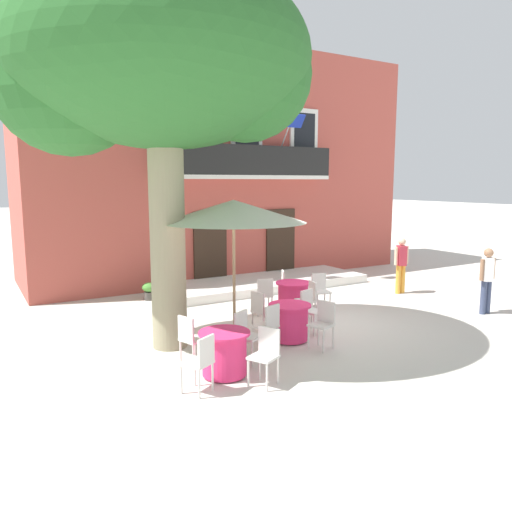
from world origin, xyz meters
TOP-DOWN VIEW (x-y plane):
  - ground_plane at (0.00, 0.00)m, footprint 120.00×120.00m
  - building_facade at (0.88, 6.99)m, footprint 13.00×5.09m
  - entrance_step_platform at (0.88, 3.90)m, footprint 6.43×2.19m
  - plane_tree at (-3.68, 0.19)m, footprint 5.70×5.01m
  - cafe_table_near_tree at (-1.38, -0.77)m, footprint 0.86×0.86m
  - cafe_chair_near_tree_0 at (-1.07, -1.45)m, footprint 0.51×0.51m
  - cafe_chair_near_tree_1 at (-0.67, -0.51)m, footprint 0.49×0.49m
  - cafe_chair_near_tree_2 at (-1.62, -0.05)m, footprint 0.48×0.48m
  - cafe_chair_near_tree_3 at (-2.08, -1.06)m, footprint 0.50×0.50m
  - cafe_table_middle at (-0.06, 1.01)m, footprint 0.86×0.86m
  - cafe_chair_middle_0 at (0.23, 1.71)m, footprint 0.54×0.54m
  - cafe_chair_middle_1 at (-0.79, 1.17)m, footprint 0.51×0.51m
  - cafe_chair_middle_2 at (-0.15, 0.26)m, footprint 0.48×0.48m
  - cafe_chair_middle_3 at (0.69, 0.89)m, footprint 0.49×0.49m
  - cafe_table_front at (-3.36, -1.73)m, footprint 0.86×0.86m
  - cafe_chair_front_0 at (-3.98, -2.16)m, footprint 0.54×0.54m
  - cafe_chair_front_1 at (-2.94, -2.36)m, footprint 0.54×0.54m
  - cafe_chair_front_2 at (-2.72, -1.32)m, footprint 0.54×0.54m
  - cafe_chair_front_3 at (-3.66, -1.04)m, footprint 0.50×0.50m
  - cafe_umbrella at (-2.29, -0.10)m, footprint 2.90×2.90m
  - ground_planter_left at (-2.68, 4.09)m, footprint 0.40×0.40m
  - pedestrian_near_entrance at (3.92, -1.49)m, footprint 0.53×0.40m
  - pedestrian_mid_plaza at (3.82, 1.16)m, footprint 0.53×0.40m

SIDE VIEW (x-z plane):
  - ground_plane at x=0.00m, z-range 0.00..0.00m
  - entrance_step_platform at x=0.88m, z-range 0.00..0.25m
  - ground_planter_left at x=-2.68m, z-range 0.03..0.51m
  - cafe_table_near_tree at x=-1.38m, z-range 0.01..0.77m
  - cafe_table_middle at x=-0.06m, z-range 0.01..0.77m
  - cafe_table_front at x=-3.36m, z-range 0.01..0.77m
  - cafe_chair_near_tree_0 at x=-1.07m, z-range 0.07..0.98m
  - cafe_chair_near_tree_1 at x=-0.67m, z-range 0.07..0.98m
  - cafe_chair_near_tree_2 at x=-1.62m, z-range 0.07..0.98m
  - cafe_chair_near_tree_3 at x=-2.08m, z-range 0.07..0.98m
  - cafe_chair_middle_0 at x=0.23m, z-range 0.07..0.98m
  - cafe_chair_middle_1 at x=-0.79m, z-range 0.07..0.98m
  - cafe_chair_middle_2 at x=-0.15m, z-range 0.07..0.98m
  - cafe_chair_middle_3 at x=0.69m, z-range 0.07..0.98m
  - cafe_chair_front_0 at x=-3.98m, z-range 0.07..0.98m
  - cafe_chair_front_1 at x=-2.94m, z-range 0.07..0.98m
  - cafe_chair_front_2 at x=-2.72m, z-range 0.07..0.98m
  - cafe_chair_front_3 at x=-3.66m, z-range 0.07..0.98m
  - pedestrian_near_entrance at x=3.92m, z-range 0.10..1.72m
  - pedestrian_mid_plaza at x=3.82m, z-range 0.10..1.72m
  - cafe_umbrella at x=-2.29m, z-range 1.19..4.04m
  - building_facade at x=0.88m, z-range 0.00..7.50m
  - plane_tree at x=-3.68m, z-range 1.75..8.87m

